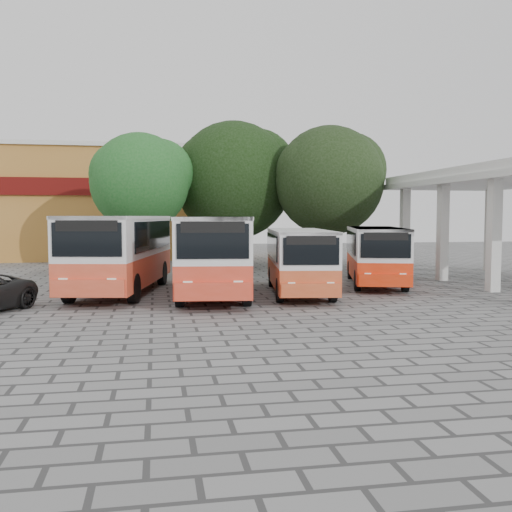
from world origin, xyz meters
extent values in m
plane|color=slate|center=(0.00, 0.00, 0.00)|extent=(90.00, 90.00, 0.00)
cube|color=silver|center=(7.85, 10.50, 2.50)|extent=(0.45, 0.45, 5.00)
cube|color=silver|center=(13.15, 10.50, 2.50)|extent=(0.45, 0.45, 5.00)
cube|color=#AF732D|center=(-11.00, 26.00, 4.00)|extent=(20.00, 10.00, 8.00)
cube|color=#590C0A|center=(-11.00, 20.90, 5.20)|extent=(20.00, 0.20, 1.20)
cube|color=silver|center=(-11.00, 26.00, 8.15)|extent=(20.40, 10.40, 0.30)
cube|color=#E14C2C|center=(-7.53, 4.17, 0.99)|extent=(4.25, 9.11, 1.15)
cube|color=silver|center=(-7.53, 4.17, 2.37)|extent=(4.25, 9.11, 1.61)
cube|color=silver|center=(-7.53, 4.17, 3.11)|extent=(4.30, 9.12, 0.13)
cube|color=black|center=(-8.87, 4.17, 2.39)|extent=(1.42, 7.11, 1.15)
cube|color=black|center=(-6.20, 4.17, 2.39)|extent=(1.42, 7.11, 1.15)
cube|color=black|center=(-7.53, -0.23, 2.39)|extent=(2.32, 0.50, 1.15)
cube|color=black|center=(-7.53, -0.23, 2.85)|extent=(2.06, 0.45, 0.37)
cylinder|color=black|center=(-8.71, 1.32, 0.55)|extent=(0.31, 1.10, 1.10)
cylinder|color=black|center=(-6.35, 1.32, 0.55)|extent=(0.31, 1.10, 1.10)
cylinder|color=black|center=(-8.71, 7.02, 0.55)|extent=(0.31, 1.10, 1.10)
cylinder|color=black|center=(-6.35, 7.02, 0.55)|extent=(0.31, 1.10, 1.10)
cube|color=red|center=(-3.82, 2.72, 0.98)|extent=(3.51, 8.91, 1.14)
cube|color=silver|center=(-3.82, 2.72, 2.35)|extent=(3.51, 8.91, 1.59)
cube|color=silver|center=(-3.82, 2.72, 3.08)|extent=(3.56, 8.91, 0.13)
cube|color=black|center=(-5.14, 2.72, 2.37)|extent=(0.81, 7.13, 1.14)
cube|color=black|center=(-2.50, 2.72, 2.37)|extent=(0.81, 7.13, 1.14)
cube|color=black|center=(-3.82, -1.64, 2.37)|extent=(2.32, 0.30, 1.14)
cube|color=black|center=(-3.82, -1.64, 2.82)|extent=(2.06, 0.28, 0.37)
cylinder|color=black|center=(-4.99, -0.10, 0.54)|extent=(0.30, 1.08, 1.08)
cylinder|color=black|center=(-2.65, -0.10, 0.54)|extent=(0.30, 1.08, 1.08)
cylinder|color=black|center=(-4.99, 5.54, 0.54)|extent=(0.30, 1.08, 1.08)
cylinder|color=black|center=(-2.65, 5.54, 0.54)|extent=(0.30, 1.08, 1.08)
cube|color=#D45025|center=(-0.34, 2.60, 0.82)|extent=(3.14, 7.44, 0.95)
cube|color=silver|center=(-0.34, 2.60, 1.95)|extent=(3.14, 7.44, 1.33)
cube|color=silver|center=(-0.34, 2.60, 2.56)|extent=(3.18, 7.45, 0.11)
cube|color=black|center=(-1.44, 2.60, 1.97)|extent=(0.87, 5.90, 0.95)
cube|color=black|center=(0.77, 2.60, 1.97)|extent=(0.87, 5.90, 0.95)
cube|color=black|center=(-0.34, -1.02, 1.97)|extent=(1.93, 0.32, 0.95)
cube|color=black|center=(-0.34, -1.02, 2.34)|extent=(1.71, 0.30, 0.31)
cylinder|color=black|center=(-1.31, 0.26, 0.45)|extent=(0.25, 0.90, 0.90)
cylinder|color=black|center=(0.64, 0.26, 0.45)|extent=(0.25, 0.90, 0.90)
cylinder|color=black|center=(-1.31, 4.95, 0.45)|extent=(0.25, 0.90, 0.90)
cylinder|color=black|center=(0.64, 4.95, 0.45)|extent=(0.25, 0.90, 0.90)
cube|color=red|center=(3.88, 4.93, 0.83)|extent=(4.10, 7.63, 0.96)
cube|color=silver|center=(3.88, 4.93, 1.98)|extent=(4.10, 7.63, 1.34)
cube|color=silver|center=(3.88, 4.93, 2.59)|extent=(4.15, 7.64, 0.11)
cube|color=black|center=(2.76, 4.93, 1.99)|extent=(1.69, 5.81, 0.96)
cube|color=black|center=(5.00, 4.93, 1.99)|extent=(1.69, 5.81, 0.96)
cube|color=black|center=(3.88, 1.26, 1.99)|extent=(1.90, 0.58, 0.96)
cube|color=black|center=(3.88, 1.26, 2.37)|extent=(1.69, 0.53, 0.31)
cylinder|color=black|center=(2.89, 2.55, 0.46)|extent=(0.26, 0.91, 0.91)
cylinder|color=black|center=(4.87, 2.55, 0.46)|extent=(0.26, 0.91, 0.91)
cylinder|color=black|center=(2.89, 7.30, 0.46)|extent=(0.26, 0.91, 0.91)
cylinder|color=black|center=(4.87, 7.30, 0.46)|extent=(0.26, 0.91, 0.91)
cylinder|color=black|center=(-6.96, 13.85, 1.87)|extent=(0.41, 0.41, 3.75)
sphere|color=#1B561C|center=(-6.96, 13.85, 5.13)|extent=(5.68, 5.68, 5.68)
sphere|color=#1B561C|center=(-5.83, 14.15, 5.70)|extent=(3.97, 3.97, 3.97)
sphere|color=#1B561C|center=(-7.96, 13.65, 5.56)|extent=(3.69, 3.69, 3.69)
cylinder|color=black|center=(-1.19, 16.08, 2.09)|extent=(0.50, 0.50, 4.18)
sphere|color=black|center=(-1.19, 16.08, 5.43)|extent=(7.42, 7.42, 7.42)
sphere|color=black|center=(0.30, 16.38, 6.17)|extent=(5.20, 5.20, 5.20)
sphere|color=black|center=(-2.49, 15.88, 5.98)|extent=(4.83, 4.83, 4.83)
cylinder|color=#362311|center=(4.12, 12.91, 1.98)|extent=(0.41, 0.41, 3.96)
sphere|color=black|center=(4.12, 12.91, 5.28)|extent=(6.49, 6.49, 6.49)
sphere|color=black|center=(5.41, 13.21, 5.93)|extent=(4.54, 4.54, 4.54)
sphere|color=black|center=(2.98, 12.71, 5.77)|extent=(4.22, 4.22, 4.22)
camera|label=1|loc=(-6.10, -19.89, 3.17)|focal=40.00mm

